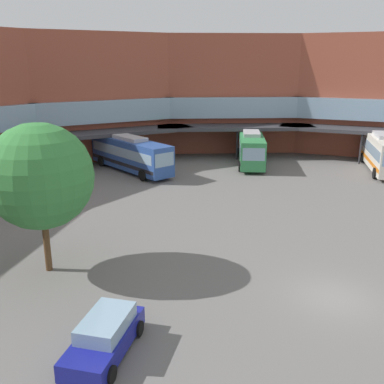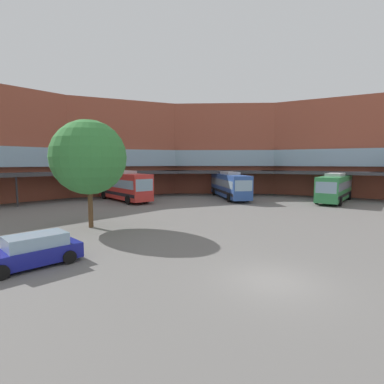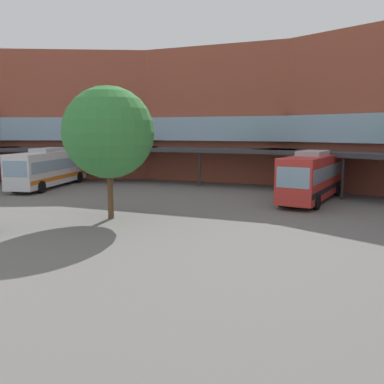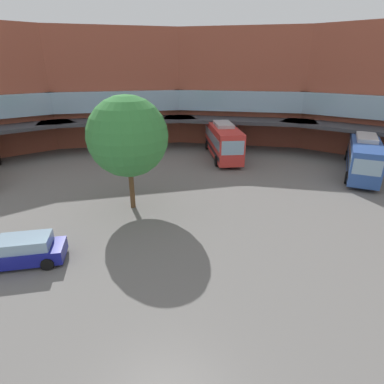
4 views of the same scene
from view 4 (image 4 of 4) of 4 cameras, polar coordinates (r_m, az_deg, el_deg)
The scene contains 5 objects.
station_building at distance 31.05m, azimuth 7.62°, elevation 16.42°, with size 83.87×42.27×14.19m.
bus_0 at distance 34.76m, azimuth 28.92°, elevation 6.11°, with size 5.11×12.02×3.70m.
bus_1 at distance 36.11m, azimuth 5.68°, elevation 9.51°, with size 5.49×10.77×3.94m.
parked_car at distance 19.18m, azimuth -28.69°, elevation -9.48°, with size 4.75×3.35×1.53m.
plaza_tree at distance 22.20m, azimuth -11.71°, elevation 9.93°, with size 5.62×5.62×8.18m.
Camera 4 is at (2.17, -6.15, 9.99)m, focal length 29.06 mm.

